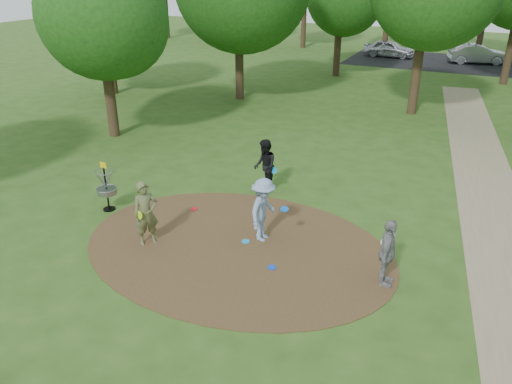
% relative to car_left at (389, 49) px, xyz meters
% --- Properties ---
extents(ground, '(100.00, 100.00, 0.00)m').
position_rel_car_left_xyz_m(ground, '(2.30, -30.41, -0.65)').
color(ground, '#2D5119').
rests_on(ground, ground).
extents(dirt_clearing, '(8.40, 8.40, 0.02)m').
position_rel_car_left_xyz_m(dirt_clearing, '(2.30, -30.41, -0.64)').
color(dirt_clearing, '#47301C').
rests_on(dirt_clearing, ground).
extents(footpath, '(7.55, 39.89, 0.01)m').
position_rel_car_left_xyz_m(footpath, '(8.80, -28.41, -0.64)').
color(footpath, '#8C7A5B').
rests_on(footpath, ground).
extents(parking_lot, '(14.00, 8.00, 0.01)m').
position_rel_car_left_xyz_m(parking_lot, '(4.30, -0.41, -0.64)').
color(parking_lot, black).
rests_on(parking_lot, ground).
extents(player_observer_with_disc, '(0.73, 0.77, 1.77)m').
position_rel_car_left_xyz_m(player_observer_with_disc, '(0.08, -31.22, 0.24)').
color(player_observer_with_disc, '#5C6339').
rests_on(player_observer_with_disc, ground).
extents(player_throwing_with_disc, '(1.06, 1.15, 1.77)m').
position_rel_car_left_xyz_m(player_throwing_with_disc, '(2.76, -29.73, 0.24)').
color(player_throwing_with_disc, '#839EC4').
rests_on(player_throwing_with_disc, ground).
extents(player_walking_with_disc, '(1.01, 1.08, 1.76)m').
position_rel_car_left_xyz_m(player_walking_with_disc, '(1.53, -26.90, 0.23)').
color(player_walking_with_disc, black).
rests_on(player_walking_with_disc, ground).
extents(player_waiting_with_disc, '(0.45, 1.00, 1.67)m').
position_rel_car_left_xyz_m(player_waiting_with_disc, '(6.16, -30.41, 0.19)').
color(player_waiting_with_disc, gray).
rests_on(player_waiting_with_disc, ground).
extents(disc_ground_cyan, '(0.22, 0.22, 0.02)m').
position_rel_car_left_xyz_m(disc_ground_cyan, '(2.41, -30.09, -0.62)').
color(disc_ground_cyan, '#1BA1DB').
rests_on(disc_ground_cyan, dirt_clearing).
extents(disc_ground_blue, '(0.22, 0.22, 0.02)m').
position_rel_car_left_xyz_m(disc_ground_blue, '(3.54, -30.93, -0.62)').
color(disc_ground_blue, blue).
rests_on(disc_ground_blue, dirt_clearing).
extents(disc_ground_red, '(0.22, 0.22, 0.02)m').
position_rel_car_left_xyz_m(disc_ground_red, '(0.14, -29.03, -0.62)').
color(disc_ground_red, red).
rests_on(disc_ground_red, dirt_clearing).
extents(car_left, '(3.83, 1.60, 1.29)m').
position_rel_car_left_xyz_m(car_left, '(0.00, 0.00, 0.00)').
color(car_left, '#B8B9C0').
rests_on(car_left, ground).
extents(car_right, '(4.36, 2.47, 1.36)m').
position_rel_car_left_xyz_m(car_right, '(6.42, -0.01, 0.03)').
color(car_right, '#929498').
rests_on(car_right, ground).
extents(disc_golf_basket, '(0.63, 0.63, 1.54)m').
position_rel_car_left_xyz_m(disc_golf_basket, '(-2.20, -30.11, 0.23)').
color(disc_golf_basket, black).
rests_on(disc_golf_basket, ground).
extents(tree_ring, '(37.63, 45.40, 9.24)m').
position_rel_car_left_xyz_m(tree_ring, '(4.03, -20.80, 4.67)').
color(tree_ring, '#332316').
rests_on(tree_ring, ground).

